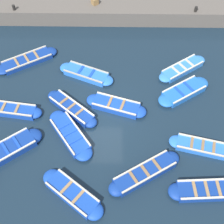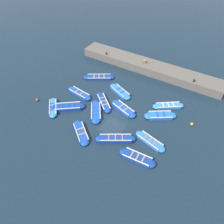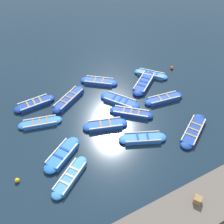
% 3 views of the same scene
% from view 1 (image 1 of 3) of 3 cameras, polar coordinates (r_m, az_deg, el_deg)
% --- Properties ---
extents(ground_plane, '(120.00, 120.00, 0.00)m').
position_cam_1_polar(ground_plane, '(16.72, -2.13, -1.47)').
color(ground_plane, '#162838').
extents(boat_tucked, '(2.84, 3.14, 0.41)m').
position_cam_1_polar(boat_tucked, '(17.11, -7.39, 0.66)').
color(boat_tucked, navy).
rests_on(boat_tucked, ground).
extents(boat_outer_right, '(3.06, 3.61, 0.46)m').
position_cam_1_polar(boat_outer_right, '(16.28, -18.75, -6.75)').
color(boat_outer_right, navy).
rests_on(boat_outer_right, ground).
extents(boat_alongside, '(2.65, 3.69, 0.46)m').
position_cam_1_polar(boat_alongside, '(14.93, 6.04, -11.03)').
color(boat_alongside, navy).
rests_on(boat_alongside, ground).
extents(boat_centre, '(3.43, 2.77, 0.38)m').
position_cam_1_polar(boat_centre, '(16.13, -7.64, -4.09)').
color(boat_centre, '#1947B7').
rests_on(boat_centre, ground).
extents(boat_broadside, '(2.15, 3.52, 0.40)m').
position_cam_1_polar(boat_broadside, '(18.79, -4.74, 6.95)').
color(boat_broadside, blue).
rests_on(boat_broadside, ground).
extents(boat_stern_in, '(1.21, 3.53, 0.42)m').
position_cam_1_polar(boat_stern_in, '(17.76, -18.00, 0.36)').
color(boat_stern_in, '#1947B7').
rests_on(boat_stern_in, ground).
extents(boat_mid_row, '(2.67, 3.38, 0.42)m').
position_cam_1_polar(boat_mid_row, '(18.22, 12.98, 3.67)').
color(boat_mid_row, blue).
rests_on(boat_mid_row, ground).
extents(boat_far_corner, '(2.63, 3.29, 0.37)m').
position_cam_1_polar(boat_far_corner, '(19.54, 12.75, 7.77)').
color(boat_far_corner, '#3884E0').
rests_on(boat_far_corner, ground).
extents(boat_drifting, '(1.07, 3.47, 0.41)m').
position_cam_1_polar(boat_drifting, '(15.11, 16.78, -13.59)').
color(boat_drifting, navy).
rests_on(boat_drifting, ground).
extents(boat_outer_left, '(2.84, 3.82, 0.36)m').
position_cam_1_polar(boat_outer_left, '(20.29, -15.26, 9.10)').
color(boat_outer_left, navy).
rests_on(boat_outer_left, ground).
extents(boat_bow_out, '(2.75, 3.21, 0.39)m').
position_cam_1_polar(boat_bow_out, '(14.57, -7.25, -14.58)').
color(boat_bow_out, '#1947B7').
rests_on(boat_bow_out, ground).
extents(boat_near_quay, '(1.85, 3.52, 0.42)m').
position_cam_1_polar(boat_near_quay, '(17.08, 0.75, 1.15)').
color(boat_near_quay, '#1947B7').
rests_on(boat_near_quay, ground).
extents(boat_end_of_row, '(1.54, 3.40, 0.36)m').
position_cam_1_polar(boat_end_of_row, '(16.22, 16.15, -6.17)').
color(boat_end_of_row, blue).
rests_on(boat_end_of_row, ground).
extents(quay_wall, '(2.60, 19.26, 1.06)m').
position_cam_1_polar(quay_wall, '(23.17, -1.26, 18.29)').
color(quay_wall, '#605951').
rests_on(quay_wall, ground).
extents(bollard_north, '(0.20, 0.20, 0.35)m').
position_cam_1_polar(bollard_north, '(22.62, 15.08, 17.71)').
color(bollard_north, black).
rests_on(bollard_north, quay_wall).
extents(bollard_mid_north, '(0.20, 0.20, 0.35)m').
position_cam_1_polar(bollard_mid_north, '(23.03, -17.51, 17.76)').
color(bollard_mid_north, black).
rests_on(bollard_mid_north, quay_wall).
extents(wooden_crate, '(0.56, 0.56, 0.40)m').
position_cam_1_polar(wooden_crate, '(22.65, -3.18, 19.55)').
color(wooden_crate, olive).
rests_on(wooden_crate, quay_wall).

